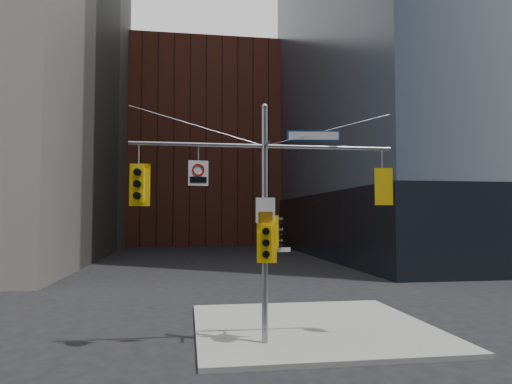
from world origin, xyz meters
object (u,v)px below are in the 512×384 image
object	(u,v)px
signal_assembly	(265,198)
regulatory_sign_arm	(198,172)
traffic_light_pole_front	(266,242)
traffic_light_pole_side	(275,231)
street_sign_blade	(314,136)
traffic_light_west_arm	(139,184)
traffic_light_east_arm	(382,187)

from	to	relation	value
signal_assembly	regulatory_sign_arm	world-z (taller)	signal_assembly
signal_assembly	traffic_light_pole_front	world-z (taller)	signal_assembly
traffic_light_pole_side	traffic_light_pole_front	world-z (taller)	traffic_light_pole_side
street_sign_blade	regulatory_sign_arm	world-z (taller)	street_sign_blade
signal_assembly	traffic_light_west_arm	distance (m)	3.72
traffic_light_pole_side	street_sign_blade	world-z (taller)	street_sign_blade
signal_assembly	traffic_light_pole_front	size ratio (longest dim) A/B	6.51
traffic_light_pole_side	traffic_light_pole_front	distance (m)	0.52
traffic_light_west_arm	traffic_light_pole_side	distance (m)	4.25
traffic_light_pole_front	street_sign_blade	size ratio (longest dim) A/B	0.76
traffic_light_west_arm	street_sign_blade	bearing A→B (deg)	4.96
traffic_light_west_arm	traffic_light_pole_side	world-z (taller)	traffic_light_west_arm
signal_assembly	street_sign_blade	bearing A→B (deg)	0.11
traffic_light_east_arm	traffic_light_pole_front	xyz separation A→B (m)	(-3.74, -0.27, -1.68)
signal_assembly	traffic_light_west_arm	bearing A→B (deg)	179.80
traffic_light_pole_side	street_sign_blade	distance (m)	3.16
traffic_light_east_arm	traffic_light_pole_side	bearing A→B (deg)	9.75
traffic_light_pole_side	traffic_light_pole_front	xyz separation A→B (m)	(-0.32, -0.27, -0.31)
signal_assembly	regulatory_sign_arm	bearing A→B (deg)	-179.42
traffic_light_west_arm	signal_assembly	bearing A→B (deg)	4.87
regulatory_sign_arm	signal_assembly	bearing A→B (deg)	-7.39
traffic_light_west_arm	traffic_light_east_arm	bearing A→B (deg)	4.98
street_sign_blade	traffic_light_east_arm	bearing A→B (deg)	6.91
traffic_light_pole_side	street_sign_blade	xyz separation A→B (m)	(1.20, -0.00, 2.93)
traffic_light_west_arm	regulatory_sign_arm	world-z (taller)	regulatory_sign_arm
traffic_light_west_arm	regulatory_sign_arm	bearing A→B (deg)	3.96
traffic_light_pole_side	signal_assembly	bearing A→B (deg)	91.17
traffic_light_pole_side	street_sign_blade	size ratio (longest dim) A/B	0.59
traffic_light_east_arm	traffic_light_pole_front	bearing A→B (deg)	13.95
signal_assembly	traffic_light_east_arm	size ratio (longest dim) A/B	6.93
traffic_light_east_arm	regulatory_sign_arm	distance (m)	5.74
traffic_light_pole_side	regulatory_sign_arm	distance (m)	2.90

